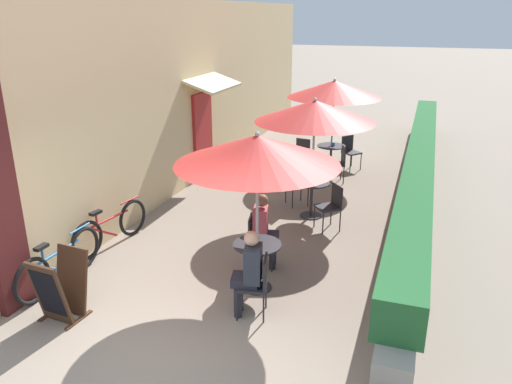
# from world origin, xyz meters

# --- Properties ---
(ground_plane) EXTENTS (120.00, 120.00, 0.00)m
(ground_plane) POSITION_xyz_m (0.00, 0.00, 0.00)
(ground_plane) COLOR gray
(cafe_facade_wall) EXTENTS (0.98, 15.31, 4.20)m
(cafe_facade_wall) POSITION_xyz_m (-2.54, 7.52, 2.09)
(cafe_facade_wall) COLOR #D6B784
(cafe_facade_wall) RESTS_ON ground_plane
(planter_hedge) EXTENTS (0.60, 14.31, 1.01)m
(planter_hedge) POSITION_xyz_m (2.75, 7.56, 0.54)
(planter_hedge) COLOR gray
(planter_hedge) RESTS_ON ground_plane
(patio_table_near) EXTENTS (0.72, 0.72, 0.73)m
(patio_table_near) POSITION_xyz_m (0.66, 2.17, 0.51)
(patio_table_near) COLOR #28282D
(patio_table_near) RESTS_ON ground_plane
(patio_umbrella_near) EXTENTS (2.31, 2.31, 2.41)m
(patio_umbrella_near) POSITION_xyz_m (0.66, 2.17, 2.15)
(patio_umbrella_near) COLOR #B7B7BC
(patio_umbrella_near) RESTS_ON ground_plane
(cafe_chair_near_left) EXTENTS (0.48, 0.48, 0.87)m
(cafe_chair_near_left) POSITION_xyz_m (0.43, 2.83, 0.52)
(cafe_chair_near_left) COLOR #232328
(cafe_chair_near_left) RESTS_ON ground_plane
(seated_patron_near_left) EXTENTS (0.46, 0.40, 1.25)m
(seated_patron_near_left) POSITION_xyz_m (0.54, 2.86, 0.69)
(seated_patron_near_left) COLOR #23232D
(seated_patron_near_left) RESTS_ON ground_plane
(cafe_chair_near_right) EXTENTS (0.48, 0.48, 0.87)m
(cafe_chair_near_right) POSITION_xyz_m (0.89, 1.51, 0.52)
(cafe_chair_near_right) COLOR #232328
(cafe_chair_near_right) RESTS_ON ground_plane
(seated_patron_near_right) EXTENTS (0.46, 0.40, 1.25)m
(seated_patron_near_right) POSITION_xyz_m (0.78, 1.48, 0.69)
(seated_patron_near_right) COLOR #23232D
(seated_patron_near_right) RESTS_ON ground_plane
(coffee_cup_near) EXTENTS (0.07, 0.07, 0.09)m
(coffee_cup_near) POSITION_xyz_m (0.61, 2.30, 0.78)
(coffee_cup_near) COLOR teal
(coffee_cup_near) RESTS_ON patio_table_near
(patio_table_mid) EXTENTS (0.72, 0.72, 0.73)m
(patio_table_mid) POSITION_xyz_m (0.77, 5.19, 0.51)
(patio_table_mid) COLOR #28282D
(patio_table_mid) RESTS_ON ground_plane
(patio_umbrella_mid) EXTENTS (2.31, 2.31, 2.41)m
(patio_umbrella_mid) POSITION_xyz_m (0.77, 5.19, 2.15)
(patio_umbrella_mid) COLOR #B7B7BC
(patio_umbrella_mid) RESTS_ON ground_plane
(cafe_chair_mid_left) EXTENTS (0.56, 0.56, 0.87)m
(cafe_chair_mid_left) POSITION_xyz_m (0.27, 5.68, 0.52)
(cafe_chair_mid_left) COLOR #232328
(cafe_chair_mid_left) RESTS_ON ground_plane
(cafe_chair_mid_right) EXTENTS (0.56, 0.56, 0.87)m
(cafe_chair_mid_right) POSITION_xyz_m (1.27, 4.70, 0.52)
(cafe_chair_mid_right) COLOR #232328
(cafe_chair_mid_right) RESTS_ON ground_plane
(coffee_cup_mid) EXTENTS (0.07, 0.07, 0.09)m
(coffee_cup_mid) POSITION_xyz_m (0.80, 5.36, 0.78)
(coffee_cup_mid) COLOR teal
(coffee_cup_mid) RESTS_ON patio_table_mid
(patio_table_far) EXTENTS (0.72, 0.72, 0.73)m
(patio_table_far) POSITION_xyz_m (0.58, 8.17, 0.51)
(patio_table_far) COLOR #28282D
(patio_table_far) RESTS_ON ground_plane
(patio_umbrella_far) EXTENTS (2.31, 2.31, 2.41)m
(patio_umbrella_far) POSITION_xyz_m (0.58, 8.17, 2.15)
(patio_umbrella_far) COLOR #B7B7BC
(patio_umbrella_far) RESTS_ON ground_plane
(cafe_chair_far_left) EXTENTS (0.51, 0.51, 0.87)m
(cafe_chair_far_left) POSITION_xyz_m (0.89, 7.55, 0.52)
(cafe_chair_far_left) COLOR #232328
(cafe_chair_far_left) RESTS_ON ground_plane
(cafe_chair_far_right) EXTENTS (0.56, 0.56, 0.87)m
(cafe_chair_far_right) POSITION_xyz_m (0.97, 8.76, 0.52)
(cafe_chair_far_right) COLOR #232328
(cafe_chair_far_right) RESTS_ON ground_plane
(cafe_chair_far_back) EXTENTS (0.46, 0.46, 0.87)m
(cafe_chair_far_back) POSITION_xyz_m (-0.12, 8.22, 0.52)
(cafe_chair_far_back) COLOR #232328
(cafe_chair_far_back) RESTS_ON ground_plane
(coffee_cup_far) EXTENTS (0.07, 0.07, 0.09)m
(coffee_cup_far) POSITION_xyz_m (0.64, 8.15, 0.78)
(coffee_cup_far) COLOR teal
(coffee_cup_far) RESTS_ON patio_table_far
(bicycle_leaning) EXTENTS (0.11, 1.81, 0.79)m
(bicycle_leaning) POSITION_xyz_m (-2.20, 1.30, 0.36)
(bicycle_leaning) COLOR black
(bicycle_leaning) RESTS_ON ground_plane
(bicycle_second) EXTENTS (0.34, 1.79, 0.78)m
(bicycle_second) POSITION_xyz_m (-2.24, 2.67, 0.36)
(bicycle_second) COLOR black
(bicycle_second) RESTS_ON ground_plane
(menu_board) EXTENTS (0.57, 0.67, 0.93)m
(menu_board) POSITION_xyz_m (-1.58, 0.59, 0.46)
(menu_board) COLOR #422819
(menu_board) RESTS_ON ground_plane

